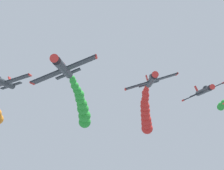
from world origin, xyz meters
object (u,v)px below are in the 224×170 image
at_px(airplane_lead, 63,68).
at_px(airplane_right_inner, 3,82).
at_px(airplane_left_outer, 204,91).
at_px(airplane_left_inner, 151,80).

distance_m(airplane_lead, airplane_right_inner, 16.52).
distance_m(airplane_right_inner, airplane_left_outer, 38.71).
distance_m(airplane_left_inner, airplane_right_inner, 25.23).
bearing_deg(airplane_left_inner, airplane_right_inner, 1.26).
height_order(airplane_lead, airplane_left_inner, airplane_left_inner).
height_order(airplane_lead, airplane_right_inner, airplane_lead).
bearing_deg(airplane_right_inner, airplane_left_outer, -163.22).
height_order(airplane_left_inner, airplane_right_inner, airplane_left_inner).
bearing_deg(airplane_left_outer, airplane_left_inner, 41.91).
bearing_deg(airplane_left_outer, airplane_right_inner, 16.78).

